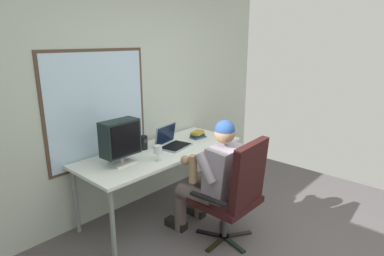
# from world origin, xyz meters

# --- Properties ---
(wall_rear) EXTENTS (4.81, 0.08, 2.74)m
(wall_rear) POSITION_xyz_m (-0.02, 2.21, 1.36)
(wall_rear) COLOR #B7C0B3
(wall_rear) RESTS_ON ground
(desk) EXTENTS (1.88, 0.75, 0.72)m
(desk) POSITION_xyz_m (0.15, 1.78, 0.67)
(desk) COLOR gray
(desk) RESTS_ON ground
(office_chair) EXTENTS (0.65, 0.58, 1.04)m
(office_chair) POSITION_xyz_m (0.19, 0.82, 0.56)
(office_chair) COLOR black
(office_chair) RESTS_ON ground
(person_seated) EXTENTS (0.55, 0.74, 1.19)m
(person_seated) POSITION_xyz_m (0.17, 1.08, 0.62)
(person_seated) COLOR #554846
(person_seated) RESTS_ON ground
(crt_monitor) EXTENTS (0.37, 0.20, 0.44)m
(crt_monitor) POSITION_xyz_m (-0.39, 1.77, 0.98)
(crt_monitor) COLOR beige
(crt_monitor) RESTS_ON desk
(laptop) EXTENTS (0.40, 0.34, 0.24)m
(laptop) POSITION_xyz_m (0.31, 1.80, 0.79)
(laptop) COLOR #85959E
(laptop) RESTS_ON desk
(wine_glass) EXTENTS (0.08, 0.08, 0.16)m
(wine_glass) POSITION_xyz_m (-0.09, 1.58, 0.83)
(wine_glass) COLOR silver
(wine_glass) RESTS_ON desk
(desk_speaker) EXTENTS (0.07, 0.07, 0.16)m
(desk_speaker) POSITION_xyz_m (0.03, 1.94, 0.80)
(desk_speaker) COLOR black
(desk_speaker) RESTS_ON desk
(book_stack) EXTENTS (0.20, 0.14, 0.09)m
(book_stack) POSITION_xyz_m (0.74, 1.78, 0.76)
(book_stack) COLOR #314F9F
(book_stack) RESTS_ON desk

